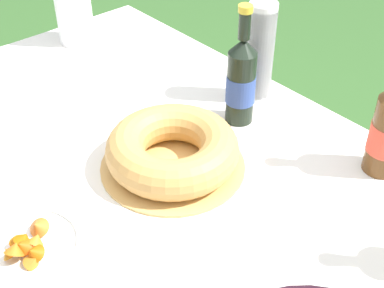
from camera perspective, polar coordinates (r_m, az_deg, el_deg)
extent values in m
cube|color=#A87A47|center=(1.17, -4.68, -5.73)|extent=(1.65, 1.08, 0.03)
cylinder|color=#A87A47|center=(2.10, -6.47, 3.87)|extent=(0.06, 0.06, 0.68)
cube|color=white|center=(1.15, -4.73, -5.01)|extent=(1.66, 1.09, 0.00)
cube|color=white|center=(1.49, 12.10, 2.85)|extent=(1.66, 0.00, 0.10)
cylinder|color=tan|center=(1.21, -2.05, -2.30)|extent=(0.33, 0.33, 0.01)
torus|color=tan|center=(1.18, -2.10, -0.55)|extent=(0.30, 0.30, 0.09)
cylinder|color=white|center=(1.43, 6.97, 6.63)|extent=(0.07, 0.07, 0.09)
cylinder|color=white|center=(1.42, 7.01, 7.08)|extent=(0.07, 0.07, 0.09)
cylinder|color=white|center=(1.42, 7.05, 7.53)|extent=(0.07, 0.07, 0.09)
cylinder|color=white|center=(1.41, 7.09, 7.99)|extent=(0.07, 0.07, 0.09)
cylinder|color=white|center=(1.40, 7.13, 8.45)|extent=(0.07, 0.07, 0.09)
cylinder|color=white|center=(1.40, 7.17, 8.91)|extent=(0.07, 0.07, 0.09)
cylinder|color=white|center=(1.39, 7.22, 9.38)|extent=(0.07, 0.07, 0.09)
cylinder|color=white|center=(1.38, 7.26, 9.86)|extent=(0.07, 0.07, 0.09)
cylinder|color=white|center=(1.38, 7.30, 10.33)|extent=(0.07, 0.07, 0.09)
cylinder|color=white|center=(1.37, 7.34, 10.82)|extent=(0.07, 0.07, 0.09)
cylinder|color=white|center=(1.37, 7.39, 11.30)|extent=(0.07, 0.07, 0.09)
cylinder|color=white|center=(1.36, 7.43, 11.79)|extent=(0.07, 0.07, 0.09)
cylinder|color=white|center=(1.36, 7.47, 12.29)|extent=(0.07, 0.07, 0.09)
cylinder|color=white|center=(1.35, 7.52, 12.78)|extent=(0.07, 0.07, 0.09)
torus|color=white|center=(1.33, 7.69, 14.64)|extent=(0.07, 0.07, 0.01)
cylinder|color=black|center=(1.31, 5.21, 6.02)|extent=(0.07, 0.07, 0.19)
cylinder|color=#334C93|center=(1.31, 5.20, 5.88)|extent=(0.07, 0.07, 0.07)
cone|color=black|center=(1.26, 5.49, 10.36)|extent=(0.07, 0.07, 0.04)
cylinder|color=black|center=(1.23, 5.63, 12.45)|extent=(0.03, 0.03, 0.07)
cylinder|color=gold|center=(1.22, 5.75, 14.18)|extent=(0.03, 0.03, 0.02)
cylinder|color=white|center=(1.07, -17.18, -10.56)|extent=(0.21, 0.21, 0.01)
torus|color=white|center=(1.07, -17.26, -10.28)|extent=(0.20, 0.20, 0.01)
cone|color=#D06910|center=(1.06, -18.19, -9.77)|extent=(0.04, 0.04, 0.03)
cone|color=orange|center=(1.07, -16.20, -8.41)|extent=(0.05, 0.05, 0.05)
cone|color=#B56F1F|center=(1.03, -16.55, -11.88)|extent=(0.04, 0.04, 0.04)
cone|color=#C15209|center=(1.03, -16.59, -11.00)|extent=(0.05, 0.05, 0.04)
cone|color=orange|center=(1.04, -19.03, -10.85)|extent=(0.04, 0.04, 0.03)
cone|color=#B37120|center=(1.05, -16.31, -9.59)|extent=(0.04, 0.04, 0.04)
cone|color=#C1500D|center=(1.04, -17.59, -10.46)|extent=(0.04, 0.05, 0.04)
cone|color=#C96317|center=(1.03, -18.27, -10.62)|extent=(0.05, 0.04, 0.05)
cone|color=#B55F09|center=(1.05, -17.46, -9.50)|extent=(0.05, 0.04, 0.04)
cylinder|color=white|center=(1.72, -12.58, 14.21)|extent=(0.11, 0.11, 0.23)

